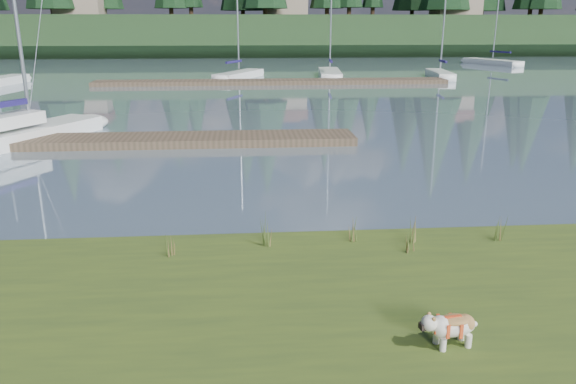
{
  "coord_description": "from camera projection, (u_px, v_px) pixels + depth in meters",
  "views": [
    {
      "loc": [
        -0.18,
        -12.06,
        4.41
      ],
      "look_at": [
        0.74,
        -0.5,
        0.89
      ],
      "focal_mm": 35.0,
      "sensor_mm": 36.0,
      "label": 1
    }
  ],
  "objects": [
    {
      "name": "weed_4",
      "position": [
        409.0,
        242.0,
        10.3
      ],
      "size": [
        0.17,
        0.14,
        0.43
      ],
      "color": "#475B23",
      "rests_on": "bank"
    },
    {
      "name": "weed_1",
      "position": [
        353.0,
        230.0,
        10.81
      ],
      "size": [
        0.17,
        0.14,
        0.52
      ],
      "color": "#475B23",
      "rests_on": "bank"
    },
    {
      "name": "dock_far",
      "position": [
        272.0,
        82.0,
        41.52
      ],
      "size": [
        26.0,
        2.2,
        0.3
      ],
      "primitive_type": "cube",
      "color": "#4C3D2C",
      "rests_on": "ground"
    },
    {
      "name": "sailboat_bg_2",
      "position": [
        242.0,
        74.0,
        45.9
      ],
      "size": [
        4.52,
        7.38,
        11.28
      ],
      "rotation": [
        0.0,
        0.0,
        1.13
      ],
      "color": "white",
      "rests_on": "ground"
    },
    {
      "name": "bank",
      "position": [
        264.0,
        375.0,
        7.03
      ],
      "size": [
        60.0,
        9.0,
        0.35
      ],
      "primitive_type": "cube",
      "color": "#3D501B",
      "rests_on": "ground"
    },
    {
      "name": "sailboat_bg_4",
      "position": [
        438.0,
        73.0,
        46.39
      ],
      "size": [
        2.11,
        6.71,
        9.89
      ],
      "rotation": [
        0.0,
        0.0,
        1.45
      ],
      "color": "white",
      "rests_on": "ground"
    },
    {
      "name": "mud_lip",
      "position": [
        256.0,
        248.0,
        11.25
      ],
      "size": [
        60.0,
        0.5,
        0.14
      ],
      "primitive_type": "cube",
      "color": "#33281C",
      "rests_on": "ground"
    },
    {
      "name": "weed_0",
      "position": [
        266.0,
        231.0,
        10.54
      ],
      "size": [
        0.17,
        0.14,
        0.7
      ],
      "color": "#475B23",
      "rests_on": "bank"
    },
    {
      "name": "weed_3",
      "position": [
        172.0,
        246.0,
        10.12
      ],
      "size": [
        0.17,
        0.14,
        0.45
      ],
      "color": "#475B23",
      "rests_on": "bank"
    },
    {
      "name": "weed_2",
      "position": [
        415.0,
        231.0,
        10.76
      ],
      "size": [
        0.17,
        0.14,
        0.53
      ],
      "color": "#475B23",
      "rests_on": "bank"
    },
    {
      "name": "bulldog",
      "position": [
        452.0,
        325.0,
        7.27
      ],
      "size": [
        0.8,
        0.4,
        0.47
      ],
      "rotation": [
        0.0,
        0.0,
        3.29
      ],
      "color": "silver",
      "rests_on": "bank"
    },
    {
      "name": "ridge",
      "position": [
        243.0,
        36.0,
        81.7
      ],
      "size": [
        200.0,
        20.0,
        5.0
      ],
      "primitive_type": "cube",
      "color": "#1B3118",
      "rests_on": "ground"
    },
    {
      "name": "house_2",
      "position": [
        456.0,
        0.0,
        78.76
      ],
      "size": [
        6.3,
        5.3,
        4.65
      ],
      "color": "gray",
      "rests_on": "ridge"
    },
    {
      "name": "sailboat_main",
      "position": [
        30.0,
        130.0,
        21.51
      ],
      "size": [
        5.3,
        8.14,
        12.04
      ],
      "rotation": [
        0.0,
        0.0,
        1.09
      ],
      "color": "white",
      "rests_on": "ground"
    },
    {
      "name": "sailboat_bg_3",
      "position": [
        329.0,
        72.0,
        47.22
      ],
      "size": [
        2.45,
        8.38,
        12.11
      ],
      "rotation": [
        0.0,
        0.0,
        1.47
      ],
      "color": "white",
      "rests_on": "ground"
    },
    {
      "name": "sailboat_bg_5",
      "position": [
        487.0,
        61.0,
        60.5
      ],
      "size": [
        4.34,
        8.25,
        11.7
      ],
      "rotation": [
        0.0,
        0.0,
        1.92
      ],
      "color": "white",
      "rests_on": "ground"
    },
    {
      "name": "dock_near",
      "position": [
        142.0,
        140.0,
        21.04
      ],
      "size": [
        16.0,
        2.0,
        0.3
      ],
      "primitive_type": "cube",
      "color": "#4C3D2C",
      "rests_on": "ground"
    },
    {
      "name": "sailboat_bg_0",
      "position": [
        1.0,
        80.0,
        40.89
      ],
      "size": [
        2.77,
        7.31,
        10.5
      ],
      "rotation": [
        0.0,
        0.0,
        1.38
      ],
      "color": "white",
      "rests_on": "ground"
    },
    {
      "name": "ground",
      "position": [
        245.0,
        84.0,
        41.41
      ],
      "size": [
        200.0,
        200.0,
        0.0
      ],
      "primitive_type": "plane",
      "color": "slate",
      "rests_on": "ground"
    },
    {
      "name": "weed_5",
      "position": [
        499.0,
        227.0,
        10.8
      ],
      "size": [
        0.17,
        0.14,
        0.67
      ],
      "color": "#475B23",
      "rests_on": "bank"
    },
    {
      "name": "house_1",
      "position": [
        285.0,
        0.0,
        78.85
      ],
      "size": [
        6.3,
        5.3,
        4.65
      ],
      "color": "gray",
      "rests_on": "ridge"
    }
  ]
}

